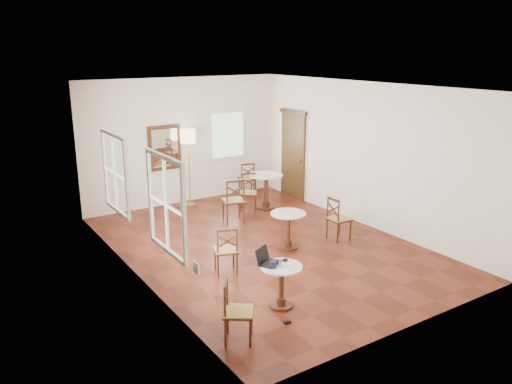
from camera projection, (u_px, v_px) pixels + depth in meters
ground at (265, 246)px, 9.72m from camera, size 7.00×7.00×0.00m
room_shell at (254, 147)px, 9.39m from camera, size 5.02×7.02×3.01m
cafe_table_near at (281, 281)px, 7.34m from camera, size 0.61×0.61×0.64m
cafe_table_mid at (288, 226)px, 9.50m from camera, size 0.66×0.66×0.70m
cafe_table_back at (266, 187)px, 11.86m from camera, size 0.78×0.78×0.82m
chair_near_a at (226, 250)px, 8.44m from camera, size 0.49×0.49×0.83m
chair_near_b at (237, 311)px, 6.47m from camera, size 0.53×0.53×0.83m
chair_mid_a at (234, 200)px, 10.94m from camera, size 0.56×0.56×0.98m
chair_mid_b at (338, 219)px, 9.94m from camera, size 0.41×0.41×0.86m
chair_back_a at (247, 178)px, 13.04m from camera, size 0.50×0.50×0.85m
chair_back_b at (248, 192)px, 11.76m from camera, size 0.55×0.55×0.86m
floor_lamp at (188, 141)px, 11.82m from camera, size 0.36×0.36×1.84m
laptop at (266, 259)px, 7.35m from camera, size 0.41×0.39×0.23m
mouse at (285, 260)px, 7.43m from camera, size 0.10×0.07×0.04m
navy_mug at (274, 264)px, 7.20m from camera, size 0.13×0.09×0.10m
water_glass at (280, 262)px, 7.26m from camera, size 0.07×0.07×0.11m
power_adapter at (287, 322)px, 6.98m from camera, size 0.09×0.06×0.04m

